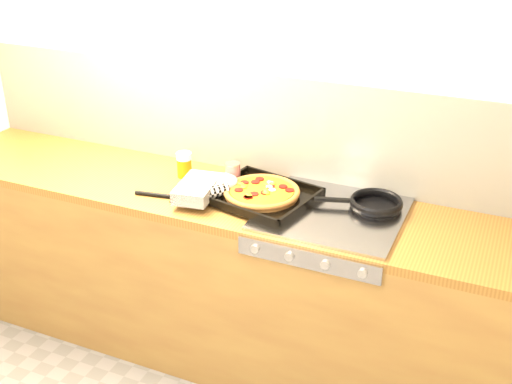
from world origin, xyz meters
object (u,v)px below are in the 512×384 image
at_px(frying_pan, 375,204).
at_px(tomato_can, 233,173).
at_px(juice_glass, 184,165).
at_px(pizza_on_tray, 245,191).

xyz_separation_m(frying_pan, tomato_can, (-0.69, 0.01, 0.02)).
height_order(frying_pan, juice_glass, juice_glass).
bearing_deg(juice_glass, pizza_on_tray, -17.35).
height_order(pizza_on_tray, juice_glass, juice_glass).
bearing_deg(pizza_on_tray, frying_pan, 13.42).
distance_m(tomato_can, juice_glass, 0.25).
relative_size(pizza_on_tray, juice_glass, 4.99).
bearing_deg(frying_pan, pizza_on_tray, -166.58).
bearing_deg(juice_glass, tomato_can, 6.78).
xyz_separation_m(tomato_can, juice_glass, (-0.25, -0.03, 0.01)).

